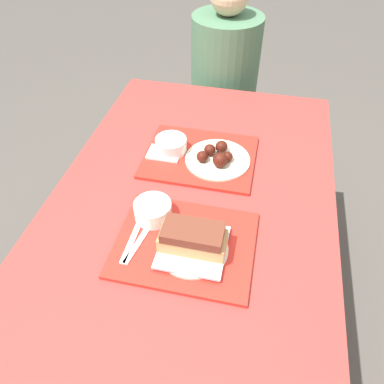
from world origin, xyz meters
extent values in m
plane|color=#4C4742|center=(0.00, 0.00, 0.00)|extent=(12.00, 12.00, 0.00)
cube|color=maroon|center=(0.00, 0.00, 0.74)|extent=(0.91, 1.47, 0.04)
cylinder|color=maroon|center=(-0.40, 0.65, 0.36)|extent=(0.07, 0.07, 0.72)
cylinder|color=maroon|center=(0.40, 0.65, 0.36)|extent=(0.07, 0.07, 0.72)
cube|color=maroon|center=(0.00, 0.95, 0.45)|extent=(0.87, 0.28, 0.04)
cylinder|color=maroon|center=(-0.37, 0.95, 0.22)|extent=(0.06, 0.06, 0.43)
cylinder|color=maroon|center=(0.37, 0.95, 0.22)|extent=(0.06, 0.06, 0.43)
cube|color=red|center=(0.02, -0.19, 0.77)|extent=(0.39, 0.32, 0.01)
cube|color=red|center=(-0.02, 0.21, 0.77)|extent=(0.39, 0.32, 0.01)
cylinder|color=white|center=(-0.09, -0.11, 0.80)|extent=(0.11, 0.11, 0.05)
cylinder|color=beige|center=(-0.09, -0.11, 0.82)|extent=(0.10, 0.10, 0.01)
cylinder|color=beige|center=(0.05, -0.21, 0.78)|extent=(0.20, 0.20, 0.01)
cube|color=silver|center=(0.05, -0.21, 0.78)|extent=(0.19, 0.19, 0.01)
cube|color=tan|center=(0.05, -0.21, 0.81)|extent=(0.18, 0.08, 0.05)
cube|color=brown|center=(0.05, -0.21, 0.85)|extent=(0.16, 0.09, 0.03)
cube|color=white|center=(-0.13, -0.21, 0.78)|extent=(0.02, 0.17, 0.00)
cube|color=white|center=(-0.11, -0.21, 0.78)|extent=(0.05, 0.17, 0.00)
cube|color=#A59E93|center=(0.02, -0.11, 0.78)|extent=(0.04, 0.03, 0.01)
cylinder|color=white|center=(-0.12, 0.21, 0.80)|extent=(0.11, 0.11, 0.05)
cylinder|color=beige|center=(-0.12, 0.21, 0.82)|extent=(0.10, 0.10, 0.01)
cylinder|color=beige|center=(0.05, 0.20, 0.78)|extent=(0.23, 0.23, 0.01)
sphere|color=#42140C|center=(0.09, 0.19, 0.80)|extent=(0.04, 0.04, 0.04)
sphere|color=#42140C|center=(0.06, 0.24, 0.80)|extent=(0.04, 0.04, 0.04)
sphere|color=#42140C|center=(0.02, 0.22, 0.80)|extent=(0.04, 0.04, 0.04)
sphere|color=#42140C|center=(0.00, 0.17, 0.80)|extent=(0.04, 0.04, 0.04)
sphere|color=#42140C|center=(0.07, 0.16, 0.81)|extent=(0.05, 0.05, 0.05)
cube|color=white|center=(-0.14, 0.19, 0.78)|extent=(0.12, 0.08, 0.01)
cylinder|color=#477051|center=(-0.04, 0.95, 0.74)|extent=(0.34, 0.34, 0.54)
camera|label=1|loc=(0.19, -0.83, 1.62)|focal=35.00mm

